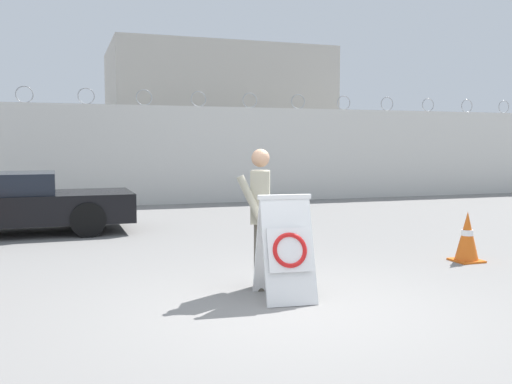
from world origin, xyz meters
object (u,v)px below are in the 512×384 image
(security_guard, at_px, (260,212))
(traffic_cone_near, at_px, (467,237))
(parked_car_front_coupe, at_px, (3,203))
(barricade_sign, at_px, (285,247))

(security_guard, height_order, traffic_cone_near, security_guard)
(parked_car_front_coupe, bearing_deg, barricade_sign, -60.83)
(traffic_cone_near, bearing_deg, barricade_sign, -162.24)
(barricade_sign, height_order, parked_car_front_coupe, parked_car_front_coupe)
(security_guard, distance_m, traffic_cone_near, 3.55)
(traffic_cone_near, relative_size, parked_car_front_coupe, 0.16)
(security_guard, bearing_deg, parked_car_front_coupe, -126.93)
(traffic_cone_near, bearing_deg, parked_car_front_coupe, 143.85)
(barricade_sign, distance_m, traffic_cone_near, 3.53)
(barricade_sign, xyz_separation_m, parked_car_front_coupe, (-3.49, 6.07, 0.02))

